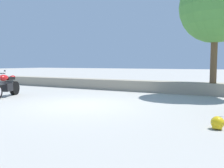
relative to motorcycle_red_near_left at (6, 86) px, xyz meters
The scene contains 5 objects.
ground_plane 3.94m from the motorcycle_red_near_left, ahead, with size 120.00×120.00×0.00m, color #A3A099.
stone_wall 6.12m from the motorcycle_red_near_left, 50.23° to the left, with size 36.00×0.80×0.55m, color gray.
motorcycle_red_near_left is the anchor object (origin of this frame).
rider_helmet 8.36m from the motorcycle_red_near_left, ahead, with size 0.28×0.28×0.28m.
leafy_tree_far_left 9.59m from the motorcycle_red_near_left, 29.47° to the left, with size 3.21×3.06×4.82m.
Camera 1 is at (4.64, -6.59, 1.40)m, focal length 37.84 mm.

